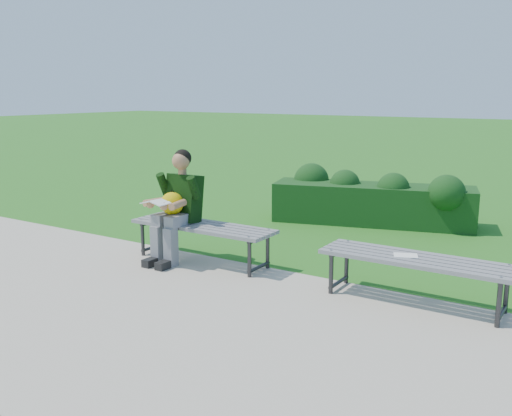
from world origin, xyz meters
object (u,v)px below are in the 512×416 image
Objects in this scene: hedge at (371,199)px; bench_left at (203,229)px; bench_right at (416,263)px; seated_boy at (177,203)px; paper_sheet at (406,255)px.

bench_left is (-0.90, -3.07, 0.04)m from hedge.
bench_left is at bearing -179.90° from bench_right.
seated_boy is at bearing -161.85° from bench_left.
bench_left is at bearing 18.15° from seated_boy.
hedge is 3.40m from seated_boy.
paper_sheet is (2.42, 0.00, 0.06)m from bench_left.
paper_sheet is (-0.10, 0.00, 0.06)m from bench_right.
hedge reaches higher than bench_left.
hedge is 2.36× the size of seated_boy.
paper_sheet is at bearing 2.16° from seated_boy.
bench_right is 6.83× the size of paper_sheet.
hedge is 11.76× the size of paper_sheet.
hedge reaches higher than paper_sheet.
hedge is 3.43m from paper_sheet.
bench_right is at bearing 2.08° from seated_boy.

